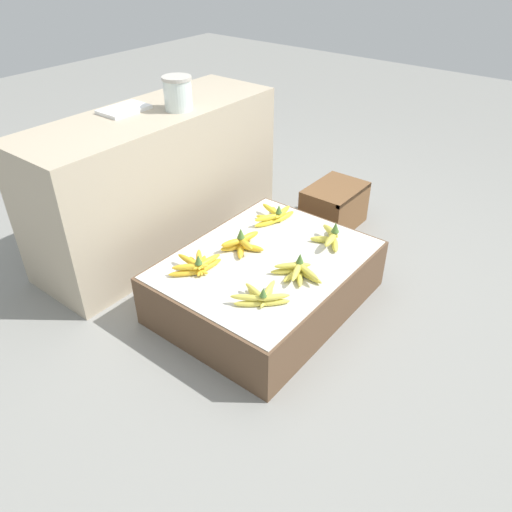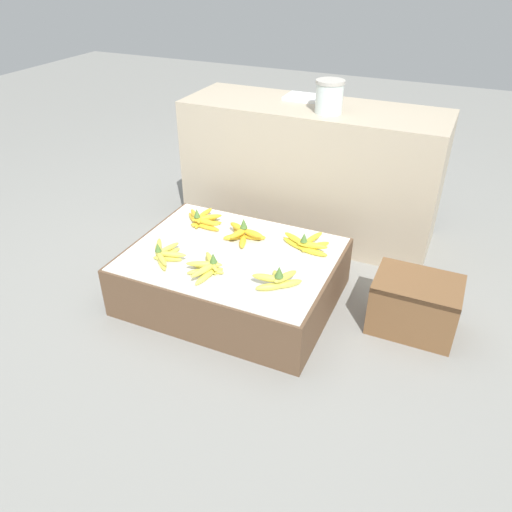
{
  "view_description": "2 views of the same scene",
  "coord_description": "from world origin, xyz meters",
  "px_view_note": "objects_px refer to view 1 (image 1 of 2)",
  "views": [
    {
      "loc": [
        -1.53,
        -1.14,
        1.56
      ],
      "look_at": [
        -0.03,
        0.04,
        0.27
      ],
      "focal_mm": 35.0,
      "sensor_mm": 36.0,
      "label": 1
    },
    {
      "loc": [
        0.93,
        -1.78,
        1.51
      ],
      "look_at": [
        0.12,
        0.01,
        0.27
      ],
      "focal_mm": 35.0,
      "sensor_mm": 36.0,
      "label": 2
    }
  ],
  "objects_px": {
    "banana_bunch_front_midleft": "(298,271)",
    "glass_jar": "(178,93)",
    "banana_bunch_middle_left": "(197,265)",
    "banana_bunch_middle_midleft": "(242,243)",
    "banana_bunch_middle_midright": "(274,215)",
    "foam_tray_white": "(124,109)",
    "banana_bunch_front_left": "(262,297)",
    "wooden_crate": "(334,206)",
    "banana_bunch_front_midright": "(331,237)"
  },
  "relations": [
    {
      "from": "banana_bunch_front_left",
      "to": "banana_bunch_front_midleft",
      "type": "distance_m",
      "value": 0.24
    },
    {
      "from": "wooden_crate",
      "to": "banana_bunch_middle_midright",
      "type": "xyz_separation_m",
      "value": [
        -0.54,
        0.05,
        0.16
      ]
    },
    {
      "from": "glass_jar",
      "to": "foam_tray_white",
      "type": "distance_m",
      "value": 0.28
    },
    {
      "from": "banana_bunch_front_midright",
      "to": "banana_bunch_middle_midright",
      "type": "bearing_deg",
      "value": 88.48
    },
    {
      "from": "wooden_crate",
      "to": "banana_bunch_middle_midleft",
      "type": "bearing_deg",
      "value": 179.51
    },
    {
      "from": "wooden_crate",
      "to": "banana_bunch_middle_midleft",
      "type": "distance_m",
      "value": 0.87
    },
    {
      "from": "banana_bunch_middle_midright",
      "to": "foam_tray_white",
      "type": "relative_size",
      "value": 1.06
    },
    {
      "from": "banana_bunch_front_midright",
      "to": "banana_bunch_middle_left",
      "type": "relative_size",
      "value": 0.84
    },
    {
      "from": "wooden_crate",
      "to": "glass_jar",
      "type": "distance_m",
      "value": 1.13
    },
    {
      "from": "banana_bunch_front_midright",
      "to": "foam_tray_white",
      "type": "relative_size",
      "value": 0.86
    },
    {
      "from": "banana_bunch_middle_left",
      "to": "foam_tray_white",
      "type": "bearing_deg",
      "value": 68.63
    },
    {
      "from": "banana_bunch_front_left",
      "to": "foam_tray_white",
      "type": "xyz_separation_m",
      "value": [
        0.29,
        1.1,
        0.48
      ]
    },
    {
      "from": "banana_bunch_front_left",
      "to": "banana_bunch_front_midright",
      "type": "relative_size",
      "value": 1.04
    },
    {
      "from": "banana_bunch_middle_left",
      "to": "banana_bunch_middle_midleft",
      "type": "relative_size",
      "value": 1.16
    },
    {
      "from": "banana_bunch_middle_left",
      "to": "banana_bunch_middle_midleft",
      "type": "distance_m",
      "value": 0.26
    },
    {
      "from": "banana_bunch_front_midright",
      "to": "banana_bunch_middle_midright",
      "type": "height_order",
      "value": "banana_bunch_front_midright"
    },
    {
      "from": "wooden_crate",
      "to": "glass_jar",
      "type": "relative_size",
      "value": 2.27
    },
    {
      "from": "banana_bunch_middle_midleft",
      "to": "foam_tray_white",
      "type": "relative_size",
      "value": 0.88
    },
    {
      "from": "banana_bunch_front_left",
      "to": "banana_bunch_middle_left",
      "type": "distance_m",
      "value": 0.36
    },
    {
      "from": "banana_bunch_middle_midright",
      "to": "foam_tray_white",
      "type": "distance_m",
      "value": 0.93
    },
    {
      "from": "banana_bunch_front_midleft",
      "to": "banana_bunch_middle_midright",
      "type": "height_order",
      "value": "same"
    },
    {
      "from": "banana_bunch_middle_midleft",
      "to": "wooden_crate",
      "type": "bearing_deg",
      "value": -0.49
    },
    {
      "from": "wooden_crate",
      "to": "banana_bunch_front_midright",
      "type": "relative_size",
      "value": 1.82
    },
    {
      "from": "banana_bunch_front_midleft",
      "to": "glass_jar",
      "type": "relative_size",
      "value": 1.41
    },
    {
      "from": "banana_bunch_front_left",
      "to": "glass_jar",
      "type": "height_order",
      "value": "glass_jar"
    },
    {
      "from": "banana_bunch_front_midright",
      "to": "glass_jar",
      "type": "bearing_deg",
      "value": 95.76
    },
    {
      "from": "banana_bunch_front_left",
      "to": "glass_jar",
      "type": "distance_m",
      "value": 1.16
    },
    {
      "from": "wooden_crate",
      "to": "banana_bunch_middle_midright",
      "type": "distance_m",
      "value": 0.57
    },
    {
      "from": "banana_bunch_front_left",
      "to": "banana_bunch_front_midleft",
      "type": "height_order",
      "value": "banana_bunch_front_midleft"
    },
    {
      "from": "banana_bunch_middle_midleft",
      "to": "glass_jar",
      "type": "bearing_deg",
      "value": 69.67
    },
    {
      "from": "banana_bunch_front_left",
      "to": "banana_bunch_middle_midleft",
      "type": "relative_size",
      "value": 1.02
    },
    {
      "from": "wooden_crate",
      "to": "banana_bunch_front_midright",
      "type": "xyz_separation_m",
      "value": [
        -0.55,
        -0.29,
        0.17
      ]
    },
    {
      "from": "banana_bunch_front_midright",
      "to": "banana_bunch_middle_midright",
      "type": "relative_size",
      "value": 0.81
    },
    {
      "from": "banana_bunch_front_left",
      "to": "foam_tray_white",
      "type": "distance_m",
      "value": 1.23
    },
    {
      "from": "banana_bunch_front_midright",
      "to": "foam_tray_white",
      "type": "xyz_separation_m",
      "value": [
        -0.28,
        1.08,
        0.47
      ]
    },
    {
      "from": "banana_bunch_front_left",
      "to": "banana_bunch_middle_left",
      "type": "height_order",
      "value": "banana_bunch_middle_left"
    },
    {
      "from": "banana_bunch_front_left",
      "to": "glass_jar",
      "type": "xyz_separation_m",
      "value": [
        0.47,
        0.9,
        0.56
      ]
    },
    {
      "from": "banana_bunch_middle_left",
      "to": "glass_jar",
      "type": "height_order",
      "value": "glass_jar"
    },
    {
      "from": "banana_bunch_middle_midleft",
      "to": "banana_bunch_front_left",
      "type": "bearing_deg",
      "value": -129.43
    },
    {
      "from": "banana_bunch_front_left",
      "to": "banana_bunch_middle_midleft",
      "type": "height_order",
      "value": "banana_bunch_middle_midleft"
    },
    {
      "from": "wooden_crate",
      "to": "glass_jar",
      "type": "bearing_deg",
      "value": 137.17
    },
    {
      "from": "banana_bunch_middle_left",
      "to": "glass_jar",
      "type": "xyz_separation_m",
      "value": [
        0.48,
        0.54,
        0.55
      ]
    },
    {
      "from": "banana_bunch_front_left",
      "to": "banana_bunch_middle_midright",
      "type": "bearing_deg",
      "value": 31.97
    },
    {
      "from": "banana_bunch_front_midleft",
      "to": "glass_jar",
      "type": "xyz_separation_m",
      "value": [
        0.23,
        0.91,
        0.55
      ]
    },
    {
      "from": "wooden_crate",
      "to": "banana_bunch_middle_midleft",
      "type": "xyz_separation_m",
      "value": [
        -0.86,
        0.01,
        0.16
      ]
    },
    {
      "from": "banana_bunch_front_midleft",
      "to": "banana_bunch_middle_midright",
      "type": "bearing_deg",
      "value": 48.41
    },
    {
      "from": "wooden_crate",
      "to": "foam_tray_white",
      "type": "height_order",
      "value": "foam_tray_white"
    },
    {
      "from": "banana_bunch_middle_midleft",
      "to": "glass_jar",
      "type": "height_order",
      "value": "glass_jar"
    },
    {
      "from": "banana_bunch_front_midleft",
      "to": "banana_bunch_middle_midleft",
      "type": "xyz_separation_m",
      "value": [
        0.02,
        0.33,
        0.0
      ]
    },
    {
      "from": "foam_tray_white",
      "to": "banana_bunch_front_midleft",
      "type": "bearing_deg",
      "value": -92.37
    }
  ]
}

